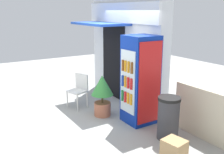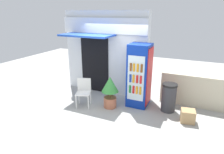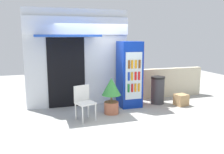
% 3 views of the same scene
% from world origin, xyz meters
% --- Properties ---
extents(ground, '(16.00, 16.00, 0.00)m').
position_xyz_m(ground, '(0.00, 0.00, 0.00)').
color(ground, '#A3A39E').
extents(storefront_building, '(3.11, 1.27, 2.93)m').
position_xyz_m(storefront_building, '(-0.59, 1.44, 1.51)').
color(storefront_building, silver).
rests_on(storefront_building, ground).
extents(drink_cooler, '(0.65, 0.73, 1.98)m').
position_xyz_m(drink_cooler, '(0.90, 0.82, 0.99)').
color(drink_cooler, '#0C2D9E').
rests_on(drink_cooler, ground).
extents(plastic_chair, '(0.55, 0.53, 0.89)m').
position_xyz_m(plastic_chair, '(-0.67, 0.04, 0.52)').
color(plastic_chair, silver).
rests_on(plastic_chair, ground).
extents(potted_plant_near_shop, '(0.53, 0.53, 1.01)m').
position_xyz_m(potted_plant_near_shop, '(0.15, 0.27, 0.60)').
color(potted_plant_near_shop, '#BC6B4C').
rests_on(potted_plant_near_shop, ground).
extents(trash_bin, '(0.44, 0.44, 0.87)m').
position_xyz_m(trash_bin, '(1.85, 0.79, 0.44)').
color(trash_bin, '#38383D').
rests_on(trash_bin, ground).
extents(cardboard_box, '(0.41, 0.39, 0.35)m').
position_xyz_m(cardboard_box, '(2.45, 0.36, 0.17)').
color(cardboard_box, tan).
rests_on(cardboard_box, ground).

